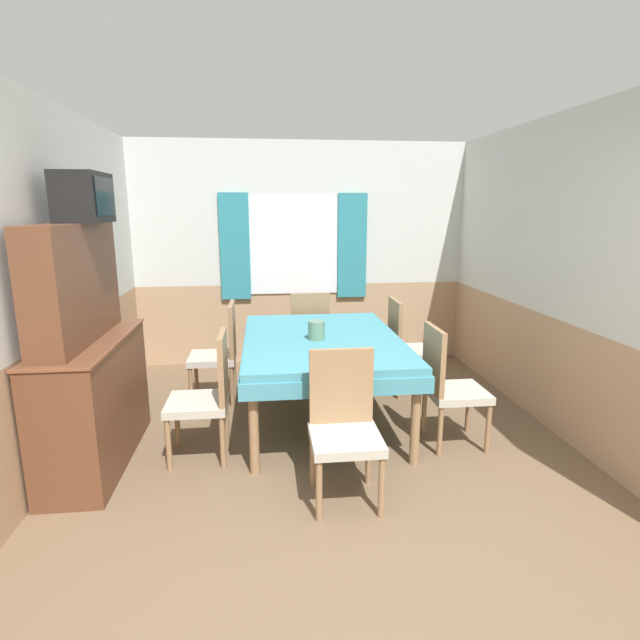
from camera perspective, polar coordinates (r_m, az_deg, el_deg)
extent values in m
plane|color=brown|center=(2.70, 5.75, -30.53)|extent=(16.00, 16.00, 0.00)
cube|color=silver|center=(5.96, -2.16, 12.01)|extent=(4.28, 0.05, 1.65)
cube|color=tan|center=(6.11, -2.06, -0.27)|extent=(4.28, 0.05, 0.95)
cube|color=white|center=(5.93, -2.98, 8.41)|extent=(1.17, 0.01, 1.12)
cube|color=teal|center=(5.91, -9.72, 8.23)|extent=(0.34, 0.03, 1.22)
cube|color=teal|center=(5.99, 3.69, 8.44)|extent=(0.34, 0.03, 1.22)
cube|color=silver|center=(4.20, -28.08, 10.29)|extent=(0.05, 4.40, 1.65)
cube|color=tan|center=(4.41, -26.32, -6.75)|extent=(0.05, 4.40, 0.95)
cube|color=silver|center=(4.60, 25.68, 10.60)|extent=(0.05, 4.40, 1.65)
cube|color=tan|center=(4.80, 24.20, -5.04)|extent=(0.05, 4.40, 0.95)
cube|color=teal|center=(4.31, 0.22, -2.33)|extent=(1.32, 1.90, 0.06)
cube|color=teal|center=(4.33, 0.22, -3.48)|extent=(1.35, 1.93, 0.12)
cylinder|color=#93704C|center=(3.59, -7.58, -12.04)|extent=(0.07, 0.07, 0.70)
cylinder|color=#93704C|center=(3.74, 10.86, -11.09)|extent=(0.07, 0.07, 0.70)
cylinder|color=#93704C|center=(5.22, -7.27, -4.07)|extent=(0.07, 0.07, 0.70)
cylinder|color=#93704C|center=(5.33, 5.36, -3.67)|extent=(0.07, 0.07, 0.70)
cylinder|color=#93704C|center=(5.85, -3.32, -3.68)|extent=(0.04, 0.04, 0.40)
cylinder|color=#93704C|center=(5.88, 0.38, -3.56)|extent=(0.04, 0.04, 0.40)
cylinder|color=#93704C|center=(5.49, -3.10, -4.79)|extent=(0.04, 0.04, 0.40)
cylinder|color=#93704C|center=(5.52, 0.85, -4.66)|extent=(0.04, 0.04, 0.40)
cube|color=#B7B2A3|center=(5.62, -1.31, -1.93)|extent=(0.44, 0.44, 0.06)
cube|color=#93704C|center=(5.36, -1.13, 0.45)|extent=(0.42, 0.04, 0.50)
cylinder|color=#93704C|center=(4.42, 16.58, -9.75)|extent=(0.04, 0.04, 0.40)
cylinder|color=#93704C|center=(4.10, 18.66, -11.69)|extent=(0.04, 0.04, 0.40)
cylinder|color=#93704C|center=(4.29, 11.82, -10.17)|extent=(0.04, 0.04, 0.40)
cylinder|color=#93704C|center=(3.96, 13.56, -12.25)|extent=(0.04, 0.04, 0.40)
cube|color=#B7B2A3|center=(4.10, 15.34, -8.01)|extent=(0.44, 0.44, 0.06)
cube|color=#93704C|center=(3.94, 12.87, -4.38)|extent=(0.04, 0.42, 0.50)
cylinder|color=#93704C|center=(3.81, -16.93, -13.51)|extent=(0.04, 0.04, 0.40)
cylinder|color=#93704C|center=(4.15, -16.00, -11.21)|extent=(0.04, 0.04, 0.40)
cylinder|color=#93704C|center=(3.76, -11.07, -13.55)|extent=(0.04, 0.04, 0.40)
cylinder|color=#93704C|center=(4.10, -10.66, -11.21)|extent=(0.04, 0.04, 0.40)
cube|color=#B7B2A3|center=(3.86, -13.84, -9.26)|extent=(0.44, 0.44, 0.06)
cube|color=#93704C|center=(3.74, -11.02, -5.22)|extent=(0.04, 0.42, 0.50)
cylinder|color=#93704C|center=(4.86, -14.53, -7.53)|extent=(0.04, 0.04, 0.40)
cylinder|color=#93704C|center=(5.22, -13.97, -6.10)|extent=(0.04, 0.04, 0.40)
cylinder|color=#93704C|center=(4.82, -10.02, -7.48)|extent=(0.04, 0.04, 0.40)
cylinder|color=#93704C|center=(5.18, -9.77, -6.04)|extent=(0.04, 0.04, 0.40)
cube|color=#B7B2A3|center=(4.95, -12.19, -4.27)|extent=(0.44, 0.44, 0.06)
cube|color=#93704C|center=(4.85, -10.00, -1.04)|extent=(0.04, 0.42, 0.50)
cylinder|color=#93704C|center=(3.19, 7.04, -18.43)|extent=(0.04, 0.04, 0.40)
cylinder|color=#93704C|center=(3.14, -0.12, -18.96)|extent=(0.04, 0.04, 0.40)
cylinder|color=#93704C|center=(3.52, 5.56, -15.28)|extent=(0.04, 0.04, 0.40)
cylinder|color=#93704C|center=(3.46, -0.84, -15.68)|extent=(0.04, 0.04, 0.40)
cube|color=#B7B2A3|center=(3.21, 2.96, -13.50)|extent=(0.44, 0.44, 0.06)
cube|color=#93704C|center=(3.28, 2.44, -7.55)|extent=(0.42, 0.04, 0.50)
cylinder|color=#93704C|center=(5.43, 11.86, -5.23)|extent=(0.04, 0.04, 0.40)
cylinder|color=#93704C|center=(5.09, 13.19, -6.52)|extent=(0.04, 0.04, 0.40)
cylinder|color=#93704C|center=(5.33, 7.96, -5.44)|extent=(0.04, 0.04, 0.40)
cylinder|color=#93704C|center=(4.98, 9.04, -6.78)|extent=(0.04, 0.04, 0.40)
cube|color=#B7B2A3|center=(5.14, 10.61, -3.56)|extent=(0.44, 0.44, 0.06)
cube|color=#93704C|center=(5.01, 8.56, -0.56)|extent=(0.04, 0.42, 0.50)
cube|color=brown|center=(4.03, -24.34, -8.49)|extent=(0.44, 1.33, 0.93)
cube|color=brown|center=(3.90, -24.95, -2.17)|extent=(0.46, 1.35, 0.02)
cube|color=brown|center=(3.84, -26.30, 3.80)|extent=(0.24, 1.20, 0.81)
cube|color=black|center=(3.90, -25.44, 12.54)|extent=(0.28, 0.49, 0.34)
cube|color=black|center=(3.86, -23.38, 12.83)|extent=(0.01, 0.40, 0.26)
cylinder|color=slate|center=(4.20, -0.40, -1.18)|extent=(0.14, 0.14, 0.16)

